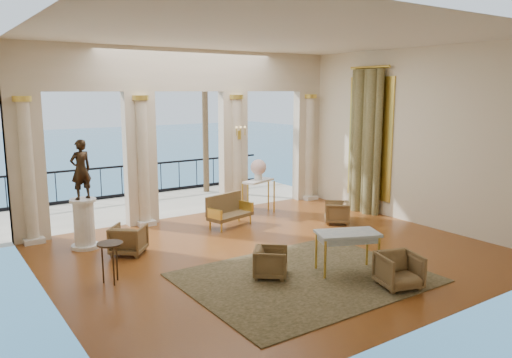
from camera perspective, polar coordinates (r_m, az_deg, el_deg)
floor at (r=10.81m, az=1.95°, el=-8.40°), size 9.00×9.00×0.00m
room_walls at (r=9.39m, az=6.12°, el=6.68°), size 9.00×9.00×9.00m
arcade at (r=13.55m, az=-7.64°, el=6.43°), size 9.00×0.56×4.50m
terrace at (r=15.70m, az=-10.68°, el=-2.88°), size 10.00×3.60×0.10m
balustrade at (r=17.06m, az=-12.90°, el=-0.35°), size 9.00×0.06×1.03m
palm_tree at (r=16.92m, az=-5.92°, el=12.29°), size 2.00×2.00×4.50m
curtain at (r=14.30m, az=12.37°, el=4.21°), size 0.33×1.40×4.09m
window_frame at (r=14.43m, az=12.90°, el=4.56°), size 0.04×1.60×3.40m
wall_sconce at (r=13.99m, az=-1.88°, el=5.17°), size 0.30×0.11×0.33m
rug at (r=9.46m, az=5.60°, el=-11.14°), size 4.30×3.35×0.02m
armchair_a at (r=9.37m, az=1.70°, el=-9.35°), size 0.82×0.82×0.62m
armchair_b at (r=9.22m, az=16.03°, el=-9.85°), size 0.83×0.80×0.69m
armchair_c at (r=13.20m, az=9.22°, el=-3.68°), size 0.83×0.84×0.63m
armchair_d at (r=10.96m, az=-14.37°, el=-6.57°), size 0.92×0.91×0.69m
settee at (r=12.78m, az=-3.23°, el=-3.61°), size 1.33×0.82×0.82m
game_table at (r=9.64m, az=10.42°, el=-6.45°), size 1.31×1.03×0.79m
pedestal at (r=11.60m, az=-19.04°, el=-4.94°), size 0.60×0.60×1.11m
statue at (r=11.35m, az=-19.39°, el=1.04°), size 0.53×0.42×1.30m
console_table at (r=13.99m, az=0.28°, el=-0.76°), size 1.08×0.72×0.96m
urn at (r=13.91m, az=0.28°, el=1.24°), size 0.44×0.44×0.58m
side_table at (r=9.35m, az=-16.32°, el=-7.64°), size 0.46×0.46×0.75m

